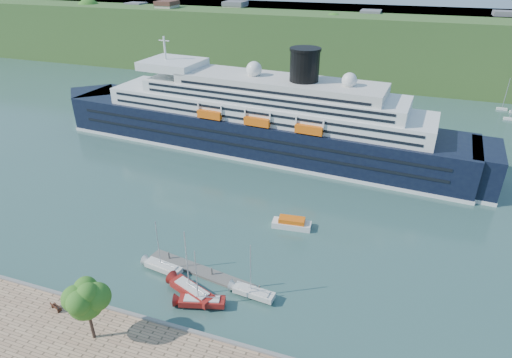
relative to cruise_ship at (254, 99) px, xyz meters
name	(u,v)px	position (x,y,z in m)	size (l,w,h in m)	color
ground	(161,327)	(7.65, -58.77, -12.83)	(400.00, 400.00, 0.00)	#305652
far_hillside	(343,42)	(7.65, 86.23, -0.83)	(400.00, 50.00, 24.00)	#305723
quay_coping	(160,322)	(7.65, -58.97, -11.68)	(220.00, 0.50, 0.30)	slate
cruise_ship	(254,99)	(0.00, 0.00, 0.00)	(114.23, 16.63, 25.65)	black
park_bench	(56,306)	(-6.61, -61.40, -11.26)	(1.78, 0.73, 1.14)	#421F12
promenade_tree	(87,309)	(1.15, -63.66, -7.07)	(5.74, 5.74, 9.51)	#2F6A1C
floating_pontoon	(201,271)	(7.81, -47.14, -12.62)	(18.28, 2.23, 0.41)	slate
sailboat_white_near	(161,249)	(2.38, -48.87, -8.49)	(6.72, 1.87, 8.68)	silver
sailboat_red	(190,268)	(9.00, -52.33, -7.60)	(8.09, 2.25, 10.45)	maroon
sailboat_white_far	(254,274)	(17.28, -49.60, -8.53)	(6.65, 1.85, 8.59)	silver
tender_launch	(292,223)	(17.82, -30.75, -11.86)	(6.95, 2.38, 1.92)	#ED5F0D
sailboat_extra	(201,281)	(11.13, -53.59, -8.29)	(7.02, 1.95, 9.07)	maroon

